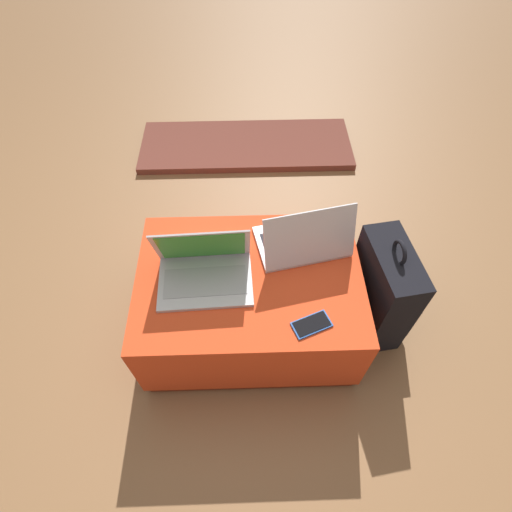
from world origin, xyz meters
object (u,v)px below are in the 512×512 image
Objects in this scene: cell_phone at (313,324)px; backpack at (384,291)px; laptop_near at (205,269)px; laptop_far at (305,240)px.

backpack is (0.36, 0.24, -0.18)m from cell_phone.
backpack is (0.76, 0.02, -0.22)m from laptop_near.
laptop_near reaches higher than cell_phone.
laptop_far reaches higher than backpack.
laptop_near is 0.42m from laptop_far.
laptop_near reaches higher than laptop_far.
laptop_near is 0.92× the size of laptop_far.
laptop_far is at bearing -22.17° from cell_phone.
laptop_near is 0.65× the size of backpack.
backpack reaches higher than cell_phone.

